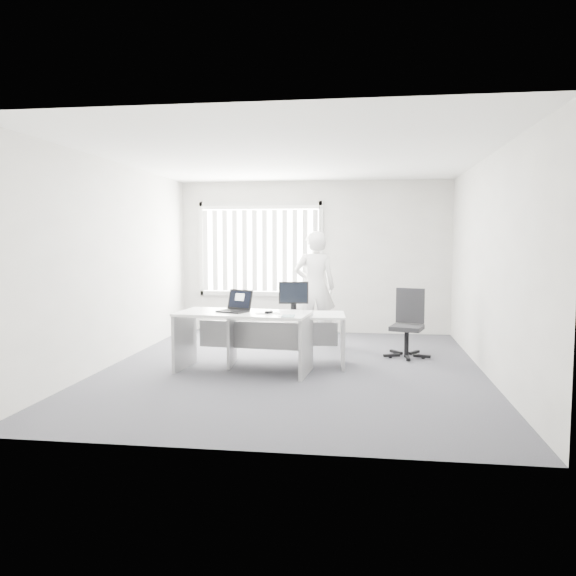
# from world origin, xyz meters

# --- Properties ---
(ground) EXTENTS (6.00, 6.00, 0.00)m
(ground) POSITION_xyz_m (0.00, 0.00, 0.00)
(ground) COLOR #57575F
(ground) RESTS_ON ground
(wall_back) EXTENTS (5.00, 0.02, 2.80)m
(wall_back) POSITION_xyz_m (0.00, 3.00, 1.40)
(wall_back) COLOR silver
(wall_back) RESTS_ON ground
(wall_front) EXTENTS (5.00, 0.02, 2.80)m
(wall_front) POSITION_xyz_m (0.00, -3.00, 1.40)
(wall_front) COLOR silver
(wall_front) RESTS_ON ground
(wall_left) EXTENTS (0.02, 6.00, 2.80)m
(wall_left) POSITION_xyz_m (-2.50, 0.00, 1.40)
(wall_left) COLOR silver
(wall_left) RESTS_ON ground
(wall_right) EXTENTS (0.02, 6.00, 2.80)m
(wall_right) POSITION_xyz_m (2.50, 0.00, 1.40)
(wall_right) COLOR silver
(wall_right) RESTS_ON ground
(ceiling) EXTENTS (5.00, 6.00, 0.02)m
(ceiling) POSITION_xyz_m (0.00, 0.00, 2.80)
(ceiling) COLOR white
(ceiling) RESTS_ON wall_back
(window) EXTENTS (2.32, 0.06, 1.76)m
(window) POSITION_xyz_m (-1.00, 2.96, 1.55)
(window) COLOR #BBBAB6
(window) RESTS_ON wall_back
(blinds) EXTENTS (2.20, 0.10, 1.50)m
(blinds) POSITION_xyz_m (-1.00, 2.90, 1.52)
(blinds) COLOR white
(blinds) RESTS_ON wall_back
(desk_near) EXTENTS (1.79, 0.97, 0.78)m
(desk_near) POSITION_xyz_m (-0.62, -0.25, 0.56)
(desk_near) COLOR white
(desk_near) RESTS_ON ground
(desk_far) EXTENTS (1.62, 0.85, 0.72)m
(desk_far) POSITION_xyz_m (-0.10, 0.17, 0.52)
(desk_far) COLOR white
(desk_far) RESTS_ON ground
(office_chair) EXTENTS (0.71, 0.71, 1.01)m
(office_chair) POSITION_xyz_m (1.58, 0.96, 0.31)
(office_chair) COLOR black
(office_chair) RESTS_ON ground
(person) EXTENTS (0.74, 0.55, 1.87)m
(person) POSITION_xyz_m (0.13, 1.89, 0.93)
(person) COLOR white
(person) RESTS_ON ground
(laptop) EXTENTS (0.47, 0.45, 0.29)m
(laptop) POSITION_xyz_m (-0.76, -0.27, 0.93)
(laptop) COLOR black
(laptop) RESTS_ON desk_near
(paper_sheet) EXTENTS (0.36, 0.30, 0.00)m
(paper_sheet) POSITION_xyz_m (-0.28, -0.34, 0.78)
(paper_sheet) COLOR white
(paper_sheet) RESTS_ON desk_near
(mouse) EXTENTS (0.10, 0.12, 0.04)m
(mouse) POSITION_xyz_m (-0.27, -0.34, 0.81)
(mouse) COLOR #B9B9BC
(mouse) RESTS_ON paper_sheet
(booklet) EXTENTS (0.16, 0.22, 0.01)m
(booklet) POSITION_xyz_m (0.01, -0.57, 0.79)
(booklet) COLOR white
(booklet) RESTS_ON desk_near
(keyboard) EXTENTS (0.48, 0.19, 0.02)m
(keyboard) POSITION_xyz_m (0.01, 0.02, 0.73)
(keyboard) COLOR black
(keyboard) RESTS_ON desk_far
(monitor) EXTENTS (0.44, 0.20, 0.42)m
(monitor) POSITION_xyz_m (-0.05, 0.46, 0.93)
(monitor) COLOR black
(monitor) RESTS_ON desk_far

